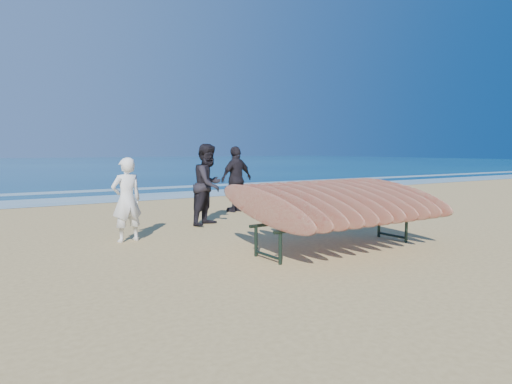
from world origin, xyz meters
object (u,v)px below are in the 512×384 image
at_px(surfboard_rack, 337,202).
at_px(person_white, 127,200).
at_px(person_dark_b, 236,179).
at_px(person_dark_a, 209,185).

distance_m(surfboard_rack, person_white, 3.89).
bearing_deg(person_dark_b, surfboard_rack, 66.51).
relative_size(person_white, person_dark_a, 0.85).
bearing_deg(surfboard_rack, person_dark_a, 99.74).
height_order(surfboard_rack, person_white, person_white).
distance_m(surfboard_rack, person_dark_b, 5.21).
bearing_deg(person_dark_a, person_white, 170.40).
bearing_deg(person_dark_a, surfboard_rack, -110.93).
height_order(person_white, person_dark_b, person_dark_b).
xyz_separation_m(person_white, person_dark_a, (2.16, 0.94, 0.14)).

